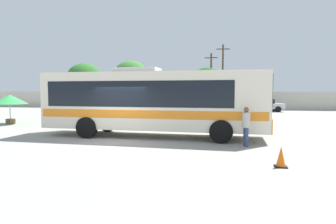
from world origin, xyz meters
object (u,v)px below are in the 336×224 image
object	(u,v)px
roadside_tree_left	(85,78)
traffic_cone_on_apron	(281,157)
roadside_tree_midleft	(131,75)
coach_bus_cream_orange	(151,100)
parked_car_rightmost_silver	(264,105)
utility_pole_far	(211,79)
parked_car_second_white	(150,103)
attendant_by_bus_door	(246,124)
vendor_umbrella_near_gate_green	(10,100)
utility_pole_near	(223,75)
parked_car_third_black	(203,104)
roadside_tree_midright	(207,81)
parked_car_leftmost_red	(108,103)

from	to	relation	value
roadside_tree_left	traffic_cone_on_apron	xyz separation A→B (m)	(23.18, -33.65, -4.00)
roadside_tree_midleft	coach_bus_cream_orange	bearing A→B (deg)	-70.17
parked_car_rightmost_silver	utility_pole_far	size ratio (longest dim) A/B	0.56
coach_bus_cream_orange	parked_car_second_white	bearing A→B (deg)	104.51
attendant_by_bus_door	coach_bus_cream_orange	bearing A→B (deg)	157.25
attendant_by_bus_door	parked_car_rightmost_silver	xyz separation A→B (m)	(3.54, 21.67, -0.17)
vendor_umbrella_near_gate_green	parked_car_second_white	distance (m)	17.54
roadside_tree_midleft	traffic_cone_on_apron	size ratio (longest dim) A/B	10.72
coach_bus_cream_orange	utility_pole_near	distance (m)	26.90
vendor_umbrella_near_gate_green	roadside_tree_left	bearing A→B (deg)	105.27
attendant_by_bus_door	utility_pole_far	size ratio (longest dim) A/B	0.22
vendor_umbrella_near_gate_green	utility_pole_near	size ratio (longest dim) A/B	0.27
parked_car_third_black	roadside_tree_midleft	bearing A→B (deg)	142.16
utility_pole_near	roadside_tree_midright	xyz separation A→B (m)	(-2.08, -1.37, -0.81)
parked_car_rightmost_silver	utility_pole_near	bearing A→B (deg)	124.20
parked_car_rightmost_silver	roadside_tree_left	bearing A→B (deg)	161.35
parked_car_second_white	roadside_tree_midright	distance (m)	8.79
attendant_by_bus_door	parked_car_leftmost_red	distance (m)	26.47
roadside_tree_midright	traffic_cone_on_apron	distance (m)	30.75
parked_car_third_black	utility_pole_near	world-z (taller)	utility_pole_near
utility_pole_near	roadside_tree_midright	bearing A→B (deg)	-146.57
parked_car_rightmost_silver	utility_pole_far	distance (m)	9.91
vendor_umbrella_near_gate_green	roadside_tree_left	xyz separation A→B (m)	(-6.80, 24.91, 2.61)
roadside_tree_midleft	roadside_tree_midright	bearing A→B (deg)	-15.39
utility_pole_far	roadside_tree_left	world-z (taller)	utility_pole_far
utility_pole_far	roadside_tree_left	distance (m)	19.79
attendant_by_bus_door	parked_car_second_white	xyz separation A→B (m)	(-9.74, 22.02, -0.12)
coach_bus_cream_orange	parked_car_second_white	xyz separation A→B (m)	(-5.21, 20.11, -1.04)
vendor_umbrella_near_gate_green	traffic_cone_on_apron	distance (m)	18.61
attendant_by_bus_door	roadside_tree_midleft	xyz separation A→B (m)	(-14.77, 30.28, 3.75)
coach_bus_cream_orange	parked_car_third_black	xyz separation A→B (m)	(1.32, 19.40, -1.08)
parked_car_leftmost_red	traffic_cone_on_apron	distance (m)	29.61
parked_car_third_black	utility_pole_near	size ratio (longest dim) A/B	0.53
coach_bus_cream_orange	attendant_by_bus_door	distance (m)	5.01
parked_car_leftmost_red	roadside_tree_left	world-z (taller)	roadside_tree_left
coach_bus_cream_orange	parked_car_rightmost_silver	size ratio (longest dim) A/B	2.67
parked_car_rightmost_silver	parked_car_second_white	bearing A→B (deg)	178.49
utility_pole_far	roadside_tree_midright	world-z (taller)	utility_pole_far
parked_car_leftmost_red	parked_car_rightmost_silver	size ratio (longest dim) A/B	1.12
attendant_by_bus_door	roadside_tree_left	world-z (taller)	roadside_tree_left
vendor_umbrella_near_gate_green	roadside_tree_midright	xyz separation A→B (m)	(12.44, 21.58, 1.97)
parked_car_rightmost_silver	utility_pole_near	xyz separation A→B (m)	(-4.61, 6.78, 3.72)
parked_car_leftmost_red	coach_bus_cream_orange	bearing A→B (deg)	-62.13
vendor_umbrella_near_gate_green	parked_car_rightmost_silver	xyz separation A→B (m)	(19.12, 16.17, -0.95)
parked_car_third_black	utility_pole_near	bearing A→B (deg)	73.22
parked_car_leftmost_red	roadside_tree_midleft	xyz separation A→B (m)	(0.28, 8.50, 3.92)
coach_bus_cream_orange	traffic_cone_on_apron	distance (m)	7.57
parked_car_third_black	traffic_cone_on_apron	world-z (taller)	parked_car_third_black
attendant_by_bus_door	traffic_cone_on_apron	bearing A→B (deg)	-76.09
attendant_by_bus_door	roadside_tree_left	bearing A→B (deg)	126.35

